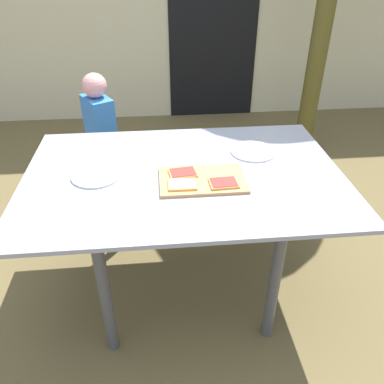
% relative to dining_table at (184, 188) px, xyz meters
% --- Properties ---
extents(ground_plane, '(16.00, 16.00, 0.00)m').
position_rel_dining_table_xyz_m(ground_plane, '(0.00, 0.00, -0.64)').
color(ground_plane, brown).
extents(house_door, '(0.90, 0.02, 2.00)m').
position_rel_dining_table_xyz_m(house_door, '(0.50, 2.53, 0.36)').
color(house_door, black).
rests_on(house_door, ground).
extents(dining_table, '(1.49, 1.00, 0.73)m').
position_rel_dining_table_xyz_m(dining_table, '(0.00, 0.00, 0.00)').
color(dining_table, '#8F93A8').
rests_on(dining_table, ground).
extents(cutting_board, '(0.39, 0.25, 0.01)m').
position_rel_dining_table_xyz_m(cutting_board, '(0.08, -0.08, 0.09)').
color(cutting_board, tan).
rests_on(cutting_board, dining_table).
extents(pizza_slice_near_right, '(0.13, 0.10, 0.01)m').
position_rel_dining_table_xyz_m(pizza_slice_near_right, '(0.17, -0.14, 0.11)').
color(pizza_slice_near_right, tan).
rests_on(pizza_slice_near_right, cutting_board).
extents(pizza_slice_far_left, '(0.14, 0.11, 0.01)m').
position_rel_dining_table_xyz_m(pizza_slice_far_left, '(-0.01, -0.03, 0.11)').
color(pizza_slice_far_left, tan).
rests_on(pizza_slice_far_left, cutting_board).
extents(pizza_slice_near_left, '(0.13, 0.09, 0.01)m').
position_rel_dining_table_xyz_m(pizza_slice_near_left, '(-0.02, -0.13, 0.11)').
color(pizza_slice_near_left, tan).
rests_on(pizza_slice_near_left, cutting_board).
extents(plate_white_right, '(0.23, 0.23, 0.01)m').
position_rel_dining_table_xyz_m(plate_white_right, '(0.37, 0.18, 0.09)').
color(plate_white_right, white).
rests_on(plate_white_right, dining_table).
extents(plate_white_left, '(0.23, 0.23, 0.01)m').
position_rel_dining_table_xyz_m(plate_white_left, '(-0.40, 0.01, 0.09)').
color(plate_white_left, silver).
rests_on(plate_white_left, dining_table).
extents(child_left, '(0.24, 0.28, 0.95)m').
position_rel_dining_table_xyz_m(child_left, '(-0.49, 0.89, -0.10)').
color(child_left, '#4A3838').
rests_on(child_left, ground).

